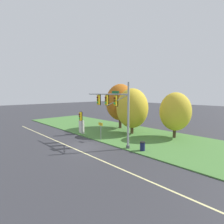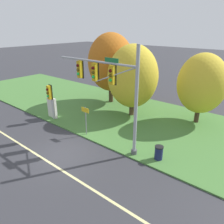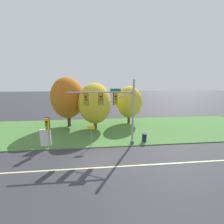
{
  "view_description": "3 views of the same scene",
  "coord_description": "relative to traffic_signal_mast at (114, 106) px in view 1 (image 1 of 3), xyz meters",
  "views": [
    {
      "loc": [
        16.16,
        -10.99,
        6.11
      ],
      "look_at": [
        -0.13,
        4.5,
        3.62
      ],
      "focal_mm": 28.0,
      "sensor_mm": 36.0,
      "label": 1
    },
    {
      "loc": [
        10.95,
        -7.69,
        8.17
      ],
      "look_at": [
        2.1,
        2.94,
        2.67
      ],
      "focal_mm": 35.0,
      "sensor_mm": 36.0,
      "label": 2
    },
    {
      "loc": [
        0.12,
        -12.49,
        7.29
      ],
      "look_at": [
        1.85,
        4.57,
        3.47
      ],
      "focal_mm": 24.0,
      "sensor_mm": 36.0,
      "label": 3
    }
  ],
  "objects": [
    {
      "name": "ground_plane",
      "position": [
        -1.83,
        -3.0,
        -4.6
      ],
      "size": [
        160.0,
        160.0,
        0.0
      ],
      "primitive_type": "plane",
      "color": "#333338"
    },
    {
      "name": "tree_left_of_mast",
      "position": [
        -2.03,
        5.66,
        -0.76
      ],
      "size": [
        4.62,
        4.62,
        6.64
      ],
      "color": "#4C3823",
      "rests_on": "grass_verge"
    },
    {
      "name": "trash_bin",
      "position": [
        3.71,
        0.5,
        -4.03
      ],
      "size": [
        0.56,
        0.56,
        0.93
      ],
      "color": "#191E4C",
      "rests_on": "grass_verge"
    },
    {
      "name": "tree_nearest_road",
      "position": [
        -6.07,
        7.37,
        -0.11
      ],
      "size": [
        4.91,
        4.91,
        7.47
      ],
      "color": "#423021",
      "rests_on": "grass_verge"
    },
    {
      "name": "traffic_signal_mast",
      "position": [
        0.0,
        0.0,
        0.0
      ],
      "size": [
        7.11,
        0.49,
        7.13
      ],
      "color": "#9EA0A5",
      "rests_on": "grass_verge"
    },
    {
      "name": "grass_verge",
      "position": [
        -1.83,
        5.25,
        -4.55
      ],
      "size": [
        48.0,
        11.5,
        0.1
      ],
      "primitive_type": "cube",
      "color": "#477A38",
      "rests_on": "ground"
    },
    {
      "name": "lane_stripe",
      "position": [
        -1.83,
        -4.2,
        -4.59
      ],
      "size": [
        36.0,
        0.16,
        0.01
      ],
      "primitive_type": "cube",
      "color": "beige",
      "rests_on": "ground"
    },
    {
      "name": "info_kiosk",
      "position": [
        -7.34,
        0.36,
        -3.55
      ],
      "size": [
        1.1,
        0.24,
        1.9
      ],
      "color": "silver",
      "rests_on": "grass_verge"
    },
    {
      "name": "tree_behind_signpost",
      "position": [
        3.45,
        7.96,
        -0.99
      ],
      "size": [
        4.08,
        4.08,
        6.07
      ],
      "color": "#423021",
      "rests_on": "grass_verge"
    },
    {
      "name": "pedestrian_signal_near_kerb",
      "position": [
        -6.9,
        -0.03,
        -2.11
      ],
      "size": [
        0.46,
        0.55,
        3.27
      ],
      "color": "#9EA0A5",
      "rests_on": "grass_verge"
    },
    {
      "name": "route_sign_post",
      "position": [
        -2.39,
        -0.05,
        -3.01
      ],
      "size": [
        0.78,
        0.08,
        2.3
      ],
      "color": "slate",
      "rests_on": "grass_verge"
    }
  ]
}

